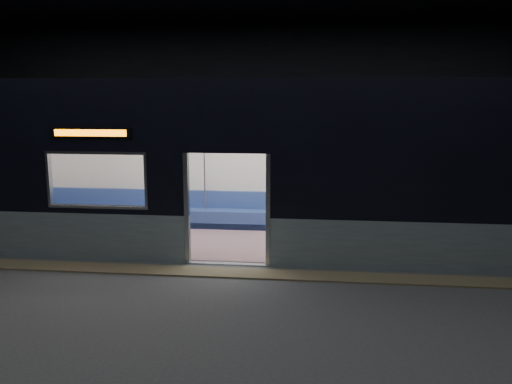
# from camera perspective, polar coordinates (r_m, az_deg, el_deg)

# --- Properties ---
(station_floor) EXTENTS (24.00, 14.00, 0.01)m
(station_floor) POSITION_cam_1_polar(r_m,az_deg,el_deg) (9.03, -4.10, -9.72)
(station_floor) COLOR #47494C
(station_floor) RESTS_ON ground
(station_envelope) EXTENTS (24.00, 14.00, 5.00)m
(station_envelope) POSITION_cam_1_polar(r_m,az_deg,el_deg) (8.49, -4.44, 14.20)
(station_envelope) COLOR black
(station_envelope) RESTS_ON station_floor
(tactile_strip) EXTENTS (22.80, 0.50, 0.03)m
(tactile_strip) POSITION_cam_1_polar(r_m,az_deg,el_deg) (9.53, -3.49, -8.47)
(tactile_strip) COLOR #8C7F59
(tactile_strip) RESTS_ON station_floor
(metro_car) EXTENTS (18.00, 3.04, 3.35)m
(metro_car) POSITION_cam_1_polar(r_m,az_deg,el_deg) (11.06, -1.82, 3.93)
(metro_car) COLOR #8EA0A9
(metro_car) RESTS_ON station_floor
(passenger) EXTENTS (0.44, 0.73, 1.41)m
(passenger) POSITION_cam_1_polar(r_m,az_deg,el_deg) (12.51, 21.25, -0.79)
(passenger) COLOR black
(passenger) RESTS_ON metro_car
(handbag) EXTENTS (0.31, 0.28, 0.14)m
(handbag) POSITION_cam_1_polar(r_m,az_deg,el_deg) (12.31, 21.44, -1.59)
(handbag) COLOR black
(handbag) RESTS_ON passenger
(transit_map) EXTENTS (0.99, 0.03, 0.64)m
(transit_map) POSITION_cam_1_polar(r_m,az_deg,el_deg) (12.34, 11.59, 2.67)
(transit_map) COLOR white
(transit_map) RESTS_ON metro_car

